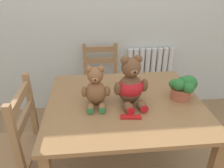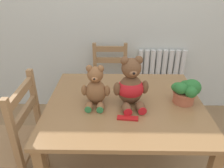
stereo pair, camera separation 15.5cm
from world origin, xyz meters
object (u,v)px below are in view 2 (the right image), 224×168
Objects in this scene: teddy_bear_left at (96,88)px; potted_plant at (186,91)px; wooden_chair_behind at (110,85)px; chocolate_bar at (128,118)px; teddy_bear_right at (131,86)px; wooden_chair_side at (13,142)px.

teddy_bear_left is 1.43× the size of potted_plant.
teddy_bear_left is at bearing 84.83° from wooden_chair_behind.
wooden_chair_behind is 0.97m from teddy_bear_left.
teddy_bear_left is at bearing 139.82° from chocolate_bar.
wooden_chair_behind is at bearing -87.45° from teddy_bear_right.
wooden_chair_behind is 2.44× the size of teddy_bear_right.
wooden_chair_behind is 0.92× the size of wooden_chair_side.
teddy_bear_right reaches higher than wooden_chair_side.
wooden_chair_side reaches higher than wooden_chair_behind.
wooden_chair_behind reaches higher than chocolate_bar.
teddy_bear_left is (-0.08, -0.86, 0.43)m from wooden_chair_behind.
potted_plant is (0.40, 0.02, -0.05)m from teddy_bear_right.
wooden_chair_behind is 0.98m from teddy_bear_right.
teddy_bear_left is (0.63, 0.12, 0.40)m from wooden_chair_side.
potted_plant is at bearing -175.95° from teddy_bear_left.
wooden_chair_side reaches higher than chocolate_bar.
teddy_bear_left reaches higher than potted_plant.
teddy_bear_left is 2.15× the size of chocolate_bar.
wooden_chair_side is 4.62× the size of potted_plant.
wooden_chair_side is at bearing -173.40° from potted_plant.
teddy_bear_left is at bearing -8.39° from teddy_bear_right.
wooden_chair_side is 0.98m from teddy_bear_right.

